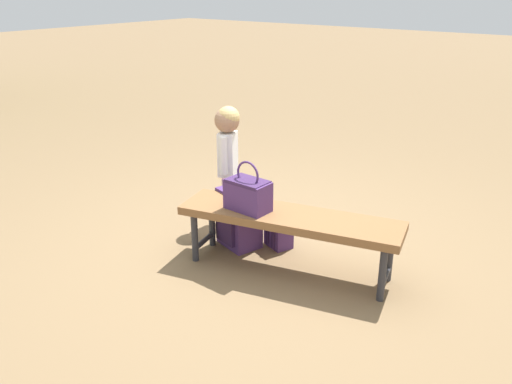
{
  "coord_description": "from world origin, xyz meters",
  "views": [
    {
      "loc": [
        -2.23,
        3.07,
        1.99
      ],
      "look_at": [
        0.1,
        -0.02,
        0.45
      ],
      "focal_mm": 37.45,
      "sensor_mm": 36.0,
      "label": 1
    }
  ],
  "objects_px": {
    "backpack_large": "(239,214)",
    "backpack_small": "(279,226)",
    "park_bench": "(290,221)",
    "handbag": "(248,193)",
    "child_standing": "(228,146)"
  },
  "relations": [
    {
      "from": "handbag",
      "to": "backpack_small",
      "type": "relative_size",
      "value": 1.06
    },
    {
      "from": "backpack_large",
      "to": "park_bench",
      "type": "bearing_deg",
      "value": 169.72
    },
    {
      "from": "handbag",
      "to": "backpack_small",
      "type": "bearing_deg",
      "value": -91.32
    },
    {
      "from": "park_bench",
      "to": "handbag",
      "type": "xyz_separation_m",
      "value": [
        0.29,
        0.12,
        0.18
      ]
    },
    {
      "from": "park_bench",
      "to": "backpack_small",
      "type": "relative_size",
      "value": 4.75
    },
    {
      "from": "park_bench",
      "to": "child_standing",
      "type": "height_order",
      "value": "child_standing"
    },
    {
      "from": "park_bench",
      "to": "backpack_large",
      "type": "height_order",
      "value": "backpack_large"
    },
    {
      "from": "park_bench",
      "to": "handbag",
      "type": "height_order",
      "value": "handbag"
    },
    {
      "from": "handbag",
      "to": "backpack_small",
      "type": "height_order",
      "value": "handbag"
    },
    {
      "from": "backpack_large",
      "to": "backpack_small",
      "type": "distance_m",
      "value": 0.33
    },
    {
      "from": "park_bench",
      "to": "backpack_small",
      "type": "distance_m",
      "value": 0.45
    },
    {
      "from": "backpack_large",
      "to": "handbag",
      "type": "bearing_deg",
      "value": 140.38
    },
    {
      "from": "child_standing",
      "to": "backpack_small",
      "type": "relative_size",
      "value": 2.99
    },
    {
      "from": "handbag",
      "to": "child_standing",
      "type": "bearing_deg",
      "value": -39.84
    },
    {
      "from": "handbag",
      "to": "backpack_small",
      "type": "xyz_separation_m",
      "value": [
        -0.01,
        -0.39,
        -0.4
      ]
    }
  ]
}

